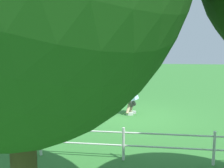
{
  "coord_description": "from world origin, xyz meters",
  "views": [
    {
      "loc": [
        -0.5,
        9.17,
        2.53
      ],
      "look_at": [
        0.82,
        -0.61,
        1.12
      ],
      "focal_mm": 42.19,
      "sensor_mm": 36.0,
      "label": 1
    }
  ],
  "objects_px": {
    "dog": "(92,82)",
    "frisbee_flying": "(101,76)",
    "person": "(131,96)",
    "frisbee_held": "(121,99)"
  },
  "relations": [
    {
      "from": "frisbee_flying",
      "to": "frisbee_held",
      "type": "relative_size",
      "value": 0.92
    },
    {
      "from": "person",
      "to": "frisbee_flying",
      "type": "distance_m",
      "value": 1.43
    },
    {
      "from": "dog",
      "to": "frisbee_flying",
      "type": "height_order",
      "value": "frisbee_flying"
    },
    {
      "from": "frisbee_flying",
      "to": "frisbee_held",
      "type": "bearing_deg",
      "value": 152.03
    },
    {
      "from": "person",
      "to": "frisbee_flying",
      "type": "xyz_separation_m",
      "value": [
        1.21,
        -0.33,
        0.69
      ]
    },
    {
      "from": "person",
      "to": "frisbee_held",
      "type": "xyz_separation_m",
      "value": [
        0.37,
        0.12,
        -0.09
      ]
    },
    {
      "from": "dog",
      "to": "frisbee_flying",
      "type": "bearing_deg",
      "value": -1.29
    },
    {
      "from": "frisbee_flying",
      "to": "dog",
      "type": "bearing_deg",
      "value": 1.93
    },
    {
      "from": "frisbee_held",
      "to": "person",
      "type": "bearing_deg",
      "value": -161.57
    },
    {
      "from": "frisbee_held",
      "to": "dog",
      "type": "bearing_deg",
      "value": -20.21
    }
  ]
}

